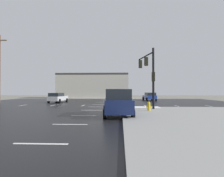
# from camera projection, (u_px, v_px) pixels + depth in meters

# --- Properties ---
(ground_plane) EXTENTS (120.00, 120.00, 0.00)m
(ground_plane) POSITION_uv_depth(u_px,v_px,m) (98.00, 106.00, 24.86)
(ground_plane) COLOR slate
(road_asphalt) EXTENTS (44.00, 44.00, 0.02)m
(road_asphalt) POSITION_uv_depth(u_px,v_px,m) (98.00, 106.00, 24.86)
(road_asphalt) COLOR black
(road_asphalt) RESTS_ON ground_plane
(snow_strip_curbside) EXTENTS (4.00, 1.60, 0.06)m
(snow_strip_curbside) POSITION_uv_depth(u_px,v_px,m) (140.00, 107.00, 20.64)
(snow_strip_curbside) COLOR white
(snow_strip_curbside) RESTS_ON sidewalk_corner
(lane_markings) EXTENTS (36.15, 36.15, 0.01)m
(lane_markings) POSITION_uv_depth(u_px,v_px,m) (107.00, 106.00, 23.43)
(lane_markings) COLOR silver
(lane_markings) RESTS_ON road_asphalt
(traffic_signal_mast) EXTENTS (1.20, 4.81, 6.07)m
(traffic_signal_mast) POSITION_uv_depth(u_px,v_px,m) (149.00, 70.00, 20.37)
(traffic_signal_mast) COLOR black
(traffic_signal_mast) RESTS_ON sidewalk_corner
(fire_hydrant) EXTENTS (0.48, 0.26, 0.79)m
(fire_hydrant) POSITION_uv_depth(u_px,v_px,m) (149.00, 106.00, 17.42)
(fire_hydrant) COLOR gold
(fire_hydrant) RESTS_ON sidewalk_corner
(strip_building_background) EXTENTS (18.49, 8.00, 6.49)m
(strip_building_background) POSITION_uv_depth(u_px,v_px,m) (94.00, 86.00, 52.11)
(strip_building_background) COLOR beige
(strip_building_background) RESTS_ON ground_plane
(suv_navy) EXTENTS (2.46, 4.95, 2.03)m
(suv_navy) POSITION_uv_depth(u_px,v_px,m) (117.00, 102.00, 14.71)
(suv_navy) COLOR #141E47
(suv_navy) RESTS_ON road_asphalt
(sedan_blue) EXTENTS (2.41, 4.67, 1.58)m
(sedan_blue) POSITION_uv_depth(u_px,v_px,m) (150.00, 96.00, 38.20)
(sedan_blue) COLOR navy
(sedan_blue) RESTS_ON road_asphalt
(sedan_silver) EXTENTS (2.34, 4.65, 1.58)m
(sedan_silver) POSITION_uv_depth(u_px,v_px,m) (58.00, 97.00, 31.43)
(sedan_silver) COLOR #B7BABF
(sedan_silver) RESTS_ON road_asphalt
(utility_pole_far) EXTENTS (2.20, 0.28, 10.46)m
(utility_pole_far) POSITION_uv_depth(u_px,v_px,m) (0.00, 68.00, 29.26)
(utility_pole_far) COLOR brown
(utility_pole_far) RESTS_ON ground_plane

